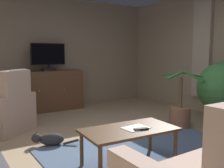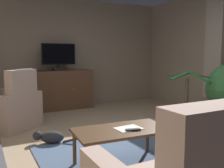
{
  "view_description": "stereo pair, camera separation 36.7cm",
  "coord_description": "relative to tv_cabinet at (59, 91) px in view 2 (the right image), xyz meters",
  "views": [
    {
      "loc": [
        -2.22,
        -2.82,
        1.29
      ],
      "look_at": [
        -0.2,
        0.22,
        0.86
      ],
      "focal_mm": 39.91,
      "sensor_mm": 36.0,
      "label": 1
    },
    {
      "loc": [
        -1.91,
        -3.01,
        1.29
      ],
      "look_at": [
        -0.2,
        0.22,
        0.86
      ],
      "focal_mm": 39.91,
      "sensor_mm": 36.0,
      "label": 2
    }
  ],
  "objects": [
    {
      "name": "coffee_table",
      "position": [
        -0.21,
        -3.34,
        -0.05
      ],
      "size": [
        1.13,
        0.66,
        0.44
      ],
      "color": "#4C331E",
      "rests_on": "ground_plane"
    },
    {
      "name": "curtain_panel_far",
      "position": [
        2.84,
        -2.01,
        1.04
      ],
      "size": [
        0.1,
        0.44,
        2.26
      ],
      "primitive_type": "cube",
      "color": "#B2A393"
    },
    {
      "name": "tv_remote",
      "position": [
        -0.13,
        -3.46,
        0.01
      ],
      "size": [
        0.18,
        0.09,
        0.02
      ],
      "primitive_type": "cube",
      "rotation": [
        0.0,
        0.0,
        6.04
      ],
      "color": "black",
      "rests_on": "coffee_table"
    },
    {
      "name": "rug_central",
      "position": [
        0.25,
        -3.27,
        -0.44
      ],
      "size": [
        2.64,
        2.06,
        0.01
      ],
      "primitive_type": "cube",
      "color": "slate",
      "rests_on": "ground_plane"
    },
    {
      "name": "tv_cabinet",
      "position": [
        0.0,
        0.0,
        0.0
      ],
      "size": [
        1.59,
        0.46,
        0.93
      ],
      "color": "#402A1C",
      "rests_on": "ground_plane"
    },
    {
      "name": "potted_plant_tall_palm_by_window",
      "position": [
        1.52,
        -2.59,
        -0.21
      ],
      "size": [
        0.82,
        0.89,
        1.03
      ],
      "color": "#99664C",
      "rests_on": "ground_plane"
    },
    {
      "name": "wall_back",
      "position": [
        0.3,
        0.35,
        0.9
      ],
      "size": [
        5.81,
        0.1,
        2.69
      ],
      "primitive_type": "cube",
      "color": "gray",
      "rests_on": "ground_plane"
    },
    {
      "name": "armchair_angled_to_table",
      "position": [
        -1.21,
        -1.12,
        -0.11
      ],
      "size": [
        1.2,
        1.21,
        1.06
      ],
      "color": "#BC9E8E",
      "rests_on": "ground_plane"
    },
    {
      "name": "folded_newspaper",
      "position": [
        -0.14,
        -3.37,
        0.0
      ],
      "size": [
        0.31,
        0.24,
        0.01
      ],
      "primitive_type": "cube",
      "rotation": [
        0.0,
        0.0,
        0.06
      ],
      "color": "silver",
      "rests_on": "coffee_table"
    },
    {
      "name": "cat",
      "position": [
        -0.77,
        -2.21,
        -0.35
      ],
      "size": [
        0.59,
        0.38,
        0.2
      ],
      "color": "#2D2D33",
      "rests_on": "ground_plane"
    },
    {
      "name": "television",
      "position": [
        0.0,
        -0.05,
        0.82
      ],
      "size": [
        0.79,
        0.2,
        0.63
      ],
      "color": "black",
      "rests_on": "tv_cabinet"
    },
    {
      "name": "ground_plane",
      "position": [
        0.3,
        -2.74,
        -0.46
      ],
      "size": [
        5.81,
        6.68,
        0.04
      ],
      "primitive_type": "cube",
      "color": "tan"
    }
  ]
}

